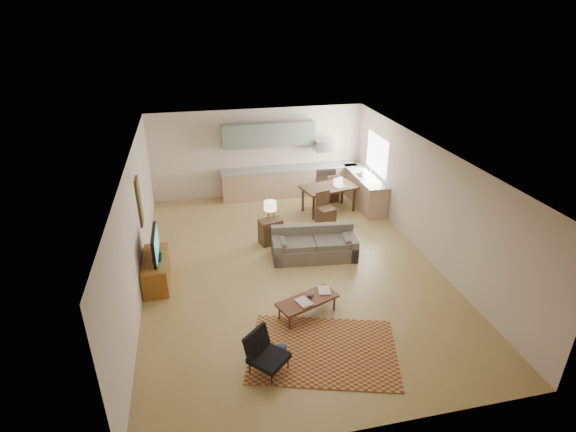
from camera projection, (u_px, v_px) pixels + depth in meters
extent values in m
plane|color=#9F824A|center=(291.00, 266.00, 10.36)|extent=(9.00, 9.00, 0.00)
plane|color=white|center=(291.00, 154.00, 9.20)|extent=(9.00, 9.00, 0.00)
plane|color=beige|center=(259.00, 153.00, 13.75)|extent=(6.50, 0.00, 6.50)
plane|color=beige|center=(368.00, 357.00, 5.81)|extent=(6.50, 0.00, 6.50)
plane|color=beige|center=(136.00, 228.00, 9.15)|extent=(0.00, 9.00, 9.00)
plane|color=beige|center=(427.00, 201.00, 10.41)|extent=(0.00, 9.00, 9.00)
cube|color=#A5A8AD|center=(323.00, 179.00, 14.24)|extent=(0.62, 0.62, 0.90)
cube|color=#A5A8AD|center=(324.00, 145.00, 13.79)|extent=(0.62, 0.40, 0.35)
cube|color=slate|center=(269.00, 134.00, 13.40)|extent=(2.80, 0.34, 0.70)
cube|color=white|center=(377.00, 154.00, 12.97)|extent=(0.02, 1.40, 1.05)
cube|color=maroon|center=(323.00, 350.00, 7.84)|extent=(2.93, 2.41, 0.02)
imported|color=maroon|center=(299.00, 304.00, 8.44)|extent=(0.44, 0.47, 0.03)
imported|color=navy|center=(318.00, 291.00, 8.84)|extent=(0.33, 0.38, 0.02)
imported|color=black|center=(310.00, 293.00, 8.65)|extent=(0.18, 0.18, 0.16)
imported|color=beige|center=(363.00, 173.00, 13.11)|extent=(0.10, 0.11, 0.19)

